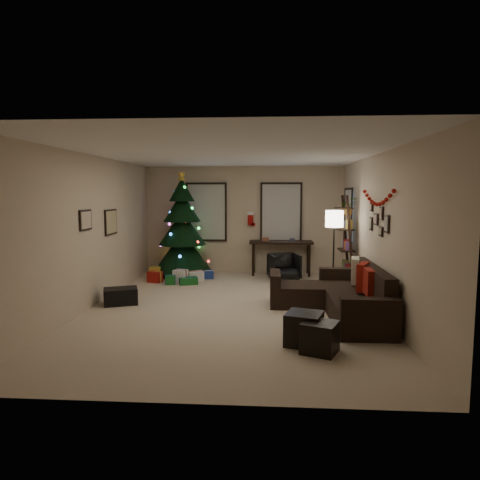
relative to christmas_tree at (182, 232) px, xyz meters
name	(u,v)px	position (x,y,z in m)	size (l,w,h in m)	color
floor	(232,308)	(1.47, -2.94, -1.08)	(7.00, 7.00, 0.00)	#C0AB91
ceiling	(232,154)	(1.47, -2.94, 1.62)	(7.00, 7.00, 0.00)	white
wall_back	(244,220)	(1.47, 0.56, 0.27)	(5.00, 5.00, 0.00)	beige
wall_front	(200,266)	(1.47, -6.44, 0.27)	(5.00, 5.00, 0.00)	beige
wall_left	(92,231)	(-1.03, -2.94, 0.27)	(7.00, 7.00, 0.00)	beige
wall_right	(378,233)	(3.97, -2.94, 0.27)	(7.00, 7.00, 0.00)	beige
window_back_left	(206,212)	(0.52, 0.53, 0.47)	(1.05, 0.06, 1.50)	#728CB2
window_back_right	(281,212)	(2.42, 0.53, 0.47)	(1.05, 0.06, 1.50)	#728CB2
window_right_wall	(349,216)	(3.94, -0.39, 0.42)	(0.06, 0.90, 1.30)	#728CB2
christmas_tree	(182,232)	(0.00, 0.00, 0.00)	(1.40, 1.40, 2.61)	black
presents	(179,276)	(0.06, -0.71, -0.97)	(1.50, 1.01, 0.30)	silver
sofa	(341,298)	(3.33, -3.16, -0.81)	(1.77, 2.57, 0.84)	black
pillow_red_a	(369,282)	(3.68, -3.62, -0.44)	(0.11, 0.41, 0.41)	maroon
pillow_red_b	(363,277)	(3.68, -3.19, -0.44)	(0.12, 0.46, 0.46)	maroon
pillow_cream	(355,271)	(3.68, -2.55, -0.45)	(0.13, 0.46, 0.46)	#C0B49B
ottoman_near	(304,329)	(2.59, -4.72, -0.86)	(0.46, 0.46, 0.44)	black
ottoman_far	(320,337)	(2.77, -4.99, -0.88)	(0.42, 0.42, 0.40)	black
desk	(281,245)	(2.42, 0.28, -0.34)	(1.56, 0.56, 0.84)	black
desk_chair	(284,267)	(2.48, -0.37, -0.77)	(0.61, 0.57, 0.63)	black
bookshelf	(347,244)	(3.77, -1.20, -0.12)	(0.30, 0.58, 1.99)	black
potted_plant	(348,204)	(3.77, -1.22, 0.72)	(0.43, 0.38, 0.48)	#4C4C4C
floor_lamp	(334,224)	(3.42, -1.67, 0.33)	(0.36, 0.36, 1.69)	black
art_map	(111,222)	(-1.01, -2.07, 0.38)	(0.04, 0.60, 0.50)	black
art_abstract	(85,220)	(-1.01, -3.24, 0.49)	(0.04, 0.45, 0.35)	black
gallery	(379,220)	(3.95, -3.01, 0.49)	(0.03, 1.25, 0.54)	black
garland	(377,197)	(3.92, -2.99, 0.88)	(0.08, 1.90, 0.30)	#A5140C
stocking_left	(238,214)	(1.33, 0.65, 0.41)	(0.20, 0.05, 0.36)	#990F0C
stocking_right	(251,219)	(1.66, 0.49, 0.31)	(0.20, 0.05, 0.36)	#990F0C
storage_bin	(121,296)	(-0.59, -2.81, -0.93)	(0.59, 0.40, 0.30)	black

